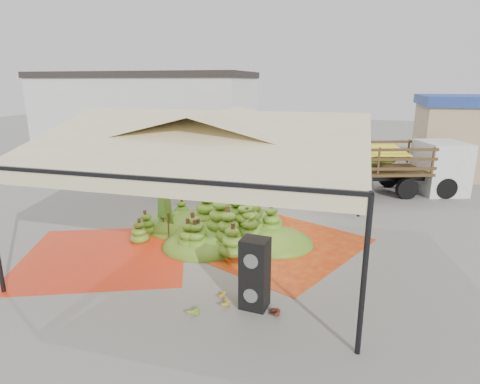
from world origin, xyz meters
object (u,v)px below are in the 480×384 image
(truck_left, at_px, (247,156))
(truck_right, at_px, (393,162))
(banana_heap, at_px, (227,217))
(speaker_stack, at_px, (255,274))
(vendor, at_px, (237,190))

(truck_left, distance_m, truck_right, 6.40)
(banana_heap, xyz_separation_m, speaker_stack, (1.86, -3.81, 0.15))
(truck_right, bearing_deg, banana_heap, -146.10)
(speaker_stack, relative_size, vendor, 1.04)
(vendor, height_order, truck_right, truck_right)
(speaker_stack, xyz_separation_m, vendor, (-2.36, 6.65, -0.03))
(banana_heap, height_order, truck_left, truck_left)
(banana_heap, distance_m, truck_left, 6.02)
(speaker_stack, xyz_separation_m, truck_right, (3.54, 10.81, 0.60))
(banana_heap, relative_size, truck_left, 0.80)
(banana_heap, relative_size, speaker_stack, 3.80)
(banana_heap, bearing_deg, vendor, 99.97)
(speaker_stack, distance_m, truck_right, 11.39)
(speaker_stack, distance_m, truck_left, 10.11)
(vendor, bearing_deg, truck_right, -149.02)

